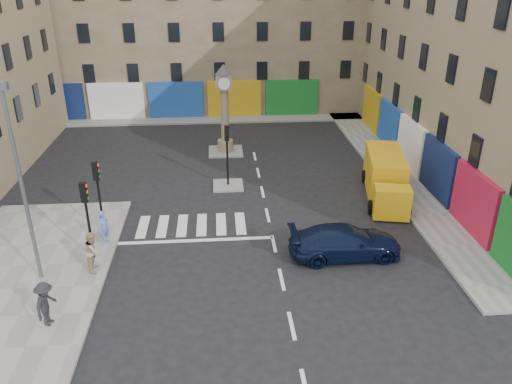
{
  "coord_description": "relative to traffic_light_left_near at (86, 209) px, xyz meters",
  "views": [
    {
      "loc": [
        -2.5,
        -19.63,
        12.27
      ],
      "look_at": [
        -0.73,
        2.69,
        2.0
      ],
      "focal_mm": 35.0,
      "sensor_mm": 36.0,
      "label": 1
    }
  ],
  "objects": [
    {
      "name": "yellow_van",
      "position": [
        15.29,
        5.78,
        -1.46
      ],
      "size": [
        3.19,
        6.7,
        2.35
      ],
      "rotation": [
        0.0,
        0.0,
        -0.2
      ],
      "color": "gold",
      "rests_on": "ground"
    },
    {
      "name": "building_right",
      "position": [
        23.3,
        9.8,
        5.38
      ],
      "size": [
        10.0,
        30.0,
        16.0
      ],
      "primitive_type": "cube",
      "color": "#857757",
      "rests_on": "ground"
    },
    {
      "name": "sidewalk_far",
      "position": [
        4.3,
        22.0,
        -2.55
      ],
      "size": [
        32.0,
        2.4,
        0.15
      ],
      "primitive_type": "cube",
      "color": "gray",
      "rests_on": "ground"
    },
    {
      "name": "sidewalk_right",
      "position": [
        17.0,
        9.8,
        -2.55
      ],
      "size": [
        2.6,
        30.0,
        0.15
      ],
      "primitive_type": "cube",
      "color": "gray",
      "rests_on": "ground"
    },
    {
      "name": "traffic_light_left_far",
      "position": [
        0.0,
        2.4,
        0.0
      ],
      "size": [
        0.28,
        0.22,
        3.7
      ],
      "color": "black",
      "rests_on": "sidewalk_left"
    },
    {
      "name": "traffic_light_island",
      "position": [
        6.3,
        7.8,
        -0.03
      ],
      "size": [
        0.28,
        0.22,
        3.7
      ],
      "color": "black",
      "rests_on": "island_near"
    },
    {
      "name": "pedestrian_dark",
      "position": [
        -0.64,
        -4.53,
        -1.58
      ],
      "size": [
        0.88,
        1.26,
        1.77
      ],
      "primitive_type": "imported",
      "rotation": [
        0.0,
        0.0,
        1.36
      ],
      "color": "black",
      "rests_on": "sidewalk_left"
    },
    {
      "name": "ground",
      "position": [
        8.3,
        -0.2,
        -2.62
      ],
      "size": [
        120.0,
        120.0,
        0.0
      ],
      "primitive_type": "plane",
      "color": "black",
      "rests_on": "ground"
    },
    {
      "name": "lamp_post",
      "position": [
        -1.9,
        -1.4,
        2.17
      ],
      "size": [
        0.5,
        0.25,
        8.3
      ],
      "color": "#595B60",
      "rests_on": "sidewalk_left"
    },
    {
      "name": "building_far",
      "position": [
        4.3,
        27.8,
        5.88
      ],
      "size": [
        32.0,
        10.0,
        17.0
      ],
      "primitive_type": "cube",
      "color": "#8E795F",
      "rests_on": "ground"
    },
    {
      "name": "traffic_light_left_near",
      "position": [
        0.0,
        0.0,
        0.0
      ],
      "size": [
        0.28,
        0.22,
        3.7
      ],
      "color": "black",
      "rests_on": "sidewalk_left"
    },
    {
      "name": "pedestrian_blue",
      "position": [
        0.3,
        1.28,
        -1.63
      ],
      "size": [
        0.62,
        0.72,
        1.68
      ],
      "primitive_type": "imported",
      "rotation": [
        0.0,
        0.0,
        1.14
      ],
      "color": "#5878C9",
      "rests_on": "sidewalk_left"
    },
    {
      "name": "navy_sedan",
      "position": [
        11.41,
        -0.55,
        -1.88
      ],
      "size": [
        5.17,
        2.22,
        1.48
      ],
      "primitive_type": "imported",
      "rotation": [
        0.0,
        0.0,
        1.6
      ],
      "color": "black",
      "rests_on": "ground"
    },
    {
      "name": "pedestrian_tan",
      "position": [
        0.3,
        -0.97,
        -1.57
      ],
      "size": [
        0.69,
        0.88,
        1.8
      ],
      "primitive_type": "imported",
      "rotation": [
        0.0,
        0.0,
        1.56
      ],
      "color": "tan",
      "rests_on": "sidewalk_left"
    },
    {
      "name": "island_near",
      "position": [
        6.3,
        7.8,
        -2.56
      ],
      "size": [
        1.8,
        1.8,
        0.12
      ],
      "primitive_type": "cube",
      "color": "gray",
      "rests_on": "ground"
    },
    {
      "name": "island_far",
      "position": [
        6.3,
        13.8,
        -2.56
      ],
      "size": [
        2.4,
        2.4,
        0.12
      ],
      "primitive_type": "cube",
      "color": "gray",
      "rests_on": "ground"
    },
    {
      "name": "sidewalk_left",
      "position": [
        -2.7,
        -2.2,
        -2.55
      ],
      "size": [
        7.0,
        16.0,
        0.15
      ],
      "primitive_type": "cube",
      "color": "gray",
      "rests_on": "ground"
    },
    {
      "name": "clock_pillar",
      "position": [
        6.3,
        13.8,
        0.93
      ],
      "size": [
        1.2,
        1.2,
        6.1
      ],
      "color": "#857757",
      "rests_on": "island_far"
    }
  ]
}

